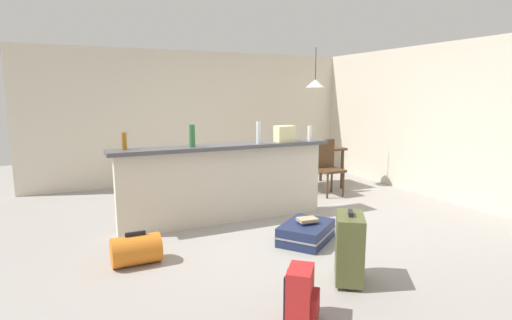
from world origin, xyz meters
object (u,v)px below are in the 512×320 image
object	(u,v)px
bottle_white	(310,133)
dining_table	(309,152)
backpack_red	(301,296)
bottle_green	(192,136)
pendant_lamp	(315,83)
book_stack	(307,220)
bottle_amber	(124,141)
suitcase_upright_olive	(349,247)
duffel_bag_orange	(136,250)
bottle_clear	(258,133)
grocery_bag	(285,134)
dining_chair_near_partition	(327,165)
suitcase_flat_navy	(306,232)

from	to	relation	value
bottle_white	dining_table	distance (m)	1.64
backpack_red	dining_table	bearing A→B (deg)	56.98
bottle_green	bottle_white	bearing A→B (deg)	-0.03
pendant_lamp	book_stack	bearing A→B (deg)	-124.28
bottle_amber	suitcase_upright_olive	distance (m)	2.85
bottle_white	suitcase_upright_olive	bearing A→B (deg)	-112.89
backpack_red	book_stack	world-z (taller)	backpack_red
suitcase_upright_olive	duffel_bag_orange	world-z (taller)	suitcase_upright_olive
bottle_clear	grocery_bag	world-z (taller)	bottle_clear
bottle_white	dining_chair_near_partition	size ratio (longest dim) A/B	0.22
grocery_bag	dining_table	bearing A→B (deg)	46.41
backpack_red	duffel_bag_orange	distance (m)	1.86
bottle_amber	book_stack	bearing A→B (deg)	-31.58
dining_table	suitcase_flat_navy	distance (m)	2.87
duffel_bag_orange	grocery_bag	bearing A→B (deg)	21.96
bottle_white	grocery_bag	world-z (taller)	grocery_bag
bottle_amber	bottle_clear	size ratio (longest dim) A/B	0.71
suitcase_upright_olive	dining_chair_near_partition	bearing A→B (deg)	58.71
bottle_amber	book_stack	world-z (taller)	bottle_amber
pendant_lamp	book_stack	distance (m)	3.27
backpack_red	book_stack	xyz separation A→B (m)	(0.94, 1.42, 0.05)
grocery_bag	suitcase_flat_navy	distance (m)	1.52
backpack_red	duffel_bag_orange	world-z (taller)	backpack_red
dining_chair_near_partition	suitcase_upright_olive	bearing A→B (deg)	-121.29
bottle_clear	bottle_green	bearing A→B (deg)	177.37
grocery_bag	bottle_amber	bearing A→B (deg)	177.69
grocery_bag	dining_table	xyz separation A→B (m)	(1.24, 1.30, -0.51)
bottle_clear	duffel_bag_orange	world-z (taller)	bottle_clear
dining_chair_near_partition	book_stack	size ratio (longest dim) A/B	3.55
bottle_clear	backpack_red	world-z (taller)	bottle_clear
bottle_white	suitcase_upright_olive	world-z (taller)	bottle_white
bottle_amber	suitcase_flat_navy	size ratio (longest dim) A/B	0.24
suitcase_flat_navy	suitcase_upright_olive	bearing A→B (deg)	-100.54
dining_table	backpack_red	size ratio (longest dim) A/B	2.62
bottle_amber	dining_table	bearing A→B (deg)	19.87
bottle_amber	bottle_white	distance (m)	2.53
bottle_amber	bottle_clear	world-z (taller)	bottle_clear
book_stack	duffel_bag_orange	bearing A→B (deg)	174.79
grocery_bag	suitcase_upright_olive	size ratio (longest dim) A/B	0.39
bottle_green	bottle_white	xyz separation A→B (m)	(1.72, -0.00, -0.04)
backpack_red	suitcase_upright_olive	bearing A→B (deg)	27.21
dining_chair_near_partition	pendant_lamp	world-z (taller)	pendant_lamp
bottle_amber	dining_chair_near_partition	xyz separation A→B (m)	(3.35, 0.62, -0.63)
suitcase_flat_navy	suitcase_upright_olive	distance (m)	1.07
bottle_clear	duffel_bag_orange	size ratio (longest dim) A/B	0.61
bottle_white	book_stack	bearing A→B (deg)	-122.88
suitcase_upright_olive	bottle_green	bearing A→B (deg)	112.07
bottle_clear	grocery_bag	xyz separation A→B (m)	(0.43, 0.05, -0.04)
bottle_white	dining_chair_near_partition	distance (m)	1.26
bottle_amber	pendant_lamp	bearing A→B (deg)	19.29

